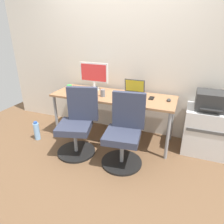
# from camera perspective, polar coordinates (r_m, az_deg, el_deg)

# --- Properties ---
(ground_plane) EXTENTS (5.28, 5.28, 0.00)m
(ground_plane) POSITION_cam_1_polar(r_m,az_deg,el_deg) (3.36, 0.31, -7.15)
(ground_plane) COLOR brown
(back_wall) EXTENTS (4.40, 0.04, 2.60)m
(back_wall) POSITION_cam_1_polar(r_m,az_deg,el_deg) (3.30, 2.94, 16.29)
(back_wall) COLOR silver
(back_wall) RESTS_ON ground
(desk) EXTENTS (1.85, 0.64, 0.73)m
(desk) POSITION_cam_1_polar(r_m,az_deg,el_deg) (3.07, 0.34, 3.64)
(desk) COLOR #996B47
(desk) RESTS_ON ground
(office_chair_left) EXTENTS (0.54, 0.54, 0.94)m
(office_chair_left) POSITION_cam_1_polar(r_m,az_deg,el_deg) (2.86, -9.65, -3.55)
(office_chair_left) COLOR black
(office_chair_left) RESTS_ON ground
(office_chair_right) EXTENTS (0.54, 0.54, 0.94)m
(office_chair_right) POSITION_cam_1_polar(r_m,az_deg,el_deg) (2.61, 3.48, -6.00)
(office_chair_right) COLOR black
(office_chair_right) RESTS_ON ground
(side_cabinet) EXTENTS (0.57, 0.49, 0.66)m
(side_cabinet) POSITION_cam_1_polar(r_m,az_deg,el_deg) (3.16, 24.75, -4.74)
(side_cabinet) COLOR silver
(side_cabinet) RESTS_ON ground
(printer) EXTENTS (0.38, 0.40, 0.24)m
(printer) POSITION_cam_1_polar(r_m,az_deg,el_deg) (2.99, 26.17, 2.88)
(printer) COLOR #2D2D2D
(printer) RESTS_ON side_cabinet
(water_bottle_on_floor) EXTENTS (0.09, 0.09, 0.31)m
(water_bottle_on_floor) POSITION_cam_1_polar(r_m,az_deg,el_deg) (3.45, -20.48, -5.03)
(water_bottle_on_floor) COLOR #8CBFF2
(water_bottle_on_floor) RESTS_ON ground
(desktop_monitor) EXTENTS (0.48, 0.18, 0.43)m
(desktop_monitor) POSITION_cam_1_polar(r_m,az_deg,el_deg) (3.30, -5.14, 10.58)
(desktop_monitor) COLOR silver
(desktop_monitor) RESTS_ON desk
(open_laptop) EXTENTS (0.31, 0.26, 0.23)m
(open_laptop) POSITION_cam_1_polar(r_m,az_deg,el_deg) (3.06, 5.98, 5.78)
(open_laptop) COLOR #4C4C51
(open_laptop) RESTS_ON desk
(keyboard_by_monitor) EXTENTS (0.34, 0.12, 0.02)m
(keyboard_by_monitor) POSITION_cam_1_polar(r_m,az_deg,el_deg) (3.05, -8.13, 4.67)
(keyboard_by_monitor) COLOR #B7B7B7
(keyboard_by_monitor) RESTS_ON desk
(keyboard_by_laptop) EXTENTS (0.34, 0.12, 0.02)m
(keyboard_by_laptop) POSITION_cam_1_polar(r_m,az_deg,el_deg) (2.84, 5.27, 3.43)
(keyboard_by_laptop) COLOR #2D2D2D
(keyboard_by_laptop) RESTS_ON desk
(mouse_by_monitor) EXTENTS (0.06, 0.10, 0.03)m
(mouse_by_monitor) POSITION_cam_1_polar(r_m,az_deg,el_deg) (2.92, 15.77, 3.29)
(mouse_by_monitor) COLOR #2D2D2D
(mouse_by_monitor) RESTS_ON desk
(mouse_by_laptop) EXTENTS (0.06, 0.10, 0.03)m
(mouse_by_laptop) POSITION_cam_1_polar(r_m,az_deg,el_deg) (2.75, 2.80, 2.99)
(mouse_by_laptop) COLOR #B7B7B7
(mouse_by_laptop) RESTS_ON desk
(coffee_mug) EXTENTS (0.08, 0.08, 0.09)m
(coffee_mug) POSITION_cam_1_polar(r_m,az_deg,el_deg) (3.34, -11.90, 6.72)
(coffee_mug) COLOR green
(coffee_mug) RESTS_ON desk
(pen_cup) EXTENTS (0.07, 0.07, 0.10)m
(pen_cup) POSITION_cam_1_polar(r_m,az_deg,el_deg) (2.99, -2.62, 5.39)
(pen_cup) COLOR slate
(pen_cup) RESTS_ON desk
(phone_near_laptop) EXTENTS (0.07, 0.14, 0.01)m
(phone_near_laptop) POSITION_cam_1_polar(r_m,az_deg,el_deg) (2.97, 11.08, 3.87)
(phone_near_laptop) COLOR black
(phone_near_laptop) RESTS_ON desk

